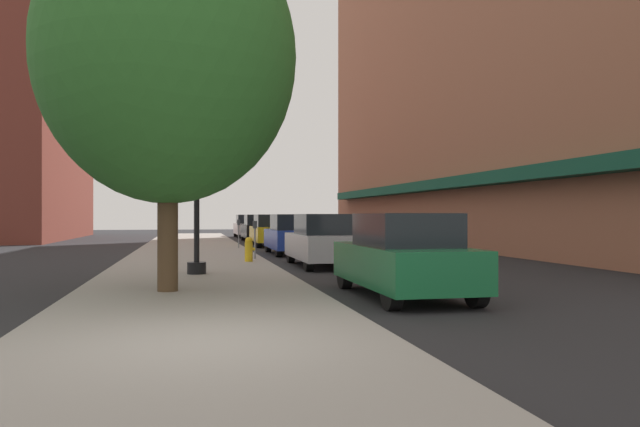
{
  "coord_description": "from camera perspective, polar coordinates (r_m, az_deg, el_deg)",
  "views": [
    {
      "loc": [
        -0.13,
        -7.45,
        1.62
      ],
      "look_at": [
        5.29,
        17.91,
        1.7
      ],
      "focal_mm": 34.21,
      "sensor_mm": 36.0,
      "label": 1
    }
  ],
  "objects": [
    {
      "name": "building_right_brick",
      "position": [
        34.95,
        15.1,
        18.5
      ],
      "size": [
        6.8,
        40.0,
        25.65
      ],
      "color": "#9E6047",
      "rests_on": "ground"
    },
    {
      "name": "tree_near",
      "position": [
        12.82,
        -14.05,
        14.04
      ],
      "size": [
        5.09,
        5.09,
        7.58
      ],
      "color": "#4C3823",
      "rests_on": "sidewalk_slab"
    },
    {
      "name": "car_silver",
      "position": [
        19.27,
        0.32,
        -2.58
      ],
      "size": [
        1.8,
        4.3,
        1.66
      ],
      "rotation": [
        0.0,
        0.0,
        -0.01
      ],
      "color": "black",
      "rests_on": "ground"
    },
    {
      "name": "ground_plane",
      "position": [
        25.84,
        -2.85,
        -3.76
      ],
      "size": [
        90.0,
        90.0,
        0.0
      ],
      "primitive_type": "plane",
      "color": "#232326"
    },
    {
      "name": "fire_hydrant",
      "position": [
        19.93,
        -6.68,
        -3.33
      ],
      "size": [
        0.33,
        0.26,
        0.79
      ],
      "color": "gold",
      "rests_on": "sidewalk_slab"
    },
    {
      "name": "building_far_background",
      "position": [
        46.1,
        -25.82,
        6.8
      ],
      "size": [
        6.8,
        18.0,
        14.44
      ],
      "color": "brown",
      "rests_on": "ground"
    },
    {
      "name": "car_white",
      "position": [
        44.8,
        -6.78,
        -1.2
      ],
      "size": [
        1.8,
        4.3,
        1.66
      ],
      "rotation": [
        0.0,
        0.0,
        0.04
      ],
      "color": "black",
      "rests_on": "ground"
    },
    {
      "name": "car_black",
      "position": [
        37.89,
        -5.81,
        -1.39
      ],
      "size": [
        1.8,
        4.3,
        1.66
      ],
      "rotation": [
        0.0,
        0.0,
        -0.0
      ],
      "color": "black",
      "rests_on": "ground"
    },
    {
      "name": "car_yellow",
      "position": [
        31.98,
        -4.65,
        -1.62
      ],
      "size": [
        1.8,
        4.3,
        1.66
      ],
      "rotation": [
        0.0,
        0.0,
        -0.0
      ],
      "color": "black",
      "rests_on": "ground"
    },
    {
      "name": "parking_meter_near",
      "position": [
        21.03,
        -6.11,
        -2.0
      ],
      "size": [
        0.14,
        0.09,
        1.31
      ],
      "color": "slate",
      "rests_on": "sidewalk_slab"
    },
    {
      "name": "lamppost",
      "position": [
        16.0,
        -11.46,
        5.51
      ],
      "size": [
        0.48,
        0.48,
        5.9
      ],
      "color": "black",
      "rests_on": "sidewalk_slab"
    },
    {
      "name": "car_blue",
      "position": [
        25.27,
        -2.65,
        -2.01
      ],
      "size": [
        1.8,
        4.3,
        1.66
      ],
      "rotation": [
        0.0,
        0.0,
        -0.01
      ],
      "color": "black",
      "rests_on": "ground"
    },
    {
      "name": "car_green",
      "position": [
        12.17,
        7.83,
        -4.0
      ],
      "size": [
        1.8,
        4.3,
        1.66
      ],
      "rotation": [
        0.0,
        0.0,
        0.03
      ],
      "color": "black",
      "rests_on": "ground"
    },
    {
      "name": "sidewalk_slab",
      "position": [
        26.5,
        -11.79,
        -3.54
      ],
      "size": [
        4.8,
        50.0,
        0.12
      ],
      "primitive_type": "cube",
      "color": "gray",
      "rests_on": "ground"
    },
    {
      "name": "parking_meter_far",
      "position": [
        28.11,
        -7.62,
        -1.53
      ],
      "size": [
        0.14,
        0.09,
        1.31
      ],
      "color": "slate",
      "rests_on": "sidewalk_slab"
    }
  ]
}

